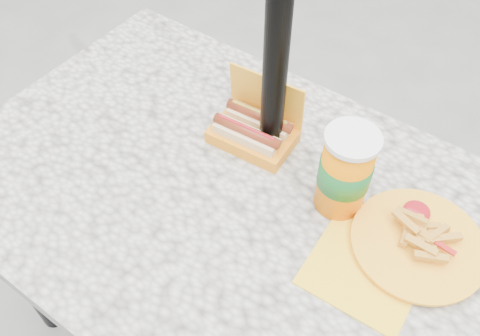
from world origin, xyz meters
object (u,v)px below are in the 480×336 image
Objects in this scene: umbrella_pole at (279,7)px; soda_cup at (345,172)px; hotdog_box at (254,130)px; fries_plate at (414,244)px.

umbrella_pole is 0.33m from soda_cup.
umbrella_pole reaches higher than soda_cup.
umbrella_pole is 0.32m from hotdog_box.
soda_cup is (0.24, -0.04, 0.06)m from hotdog_box.
fries_plate is at bearing -3.86° from soda_cup.
umbrella_pole reaches higher than fries_plate.
umbrella_pole is 11.61× the size of hotdog_box.
umbrella_pole is at bearing 165.19° from soda_cup.
hotdog_box is at bearing -165.37° from umbrella_pole.
fries_plate is at bearing -11.74° from hotdog_box.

